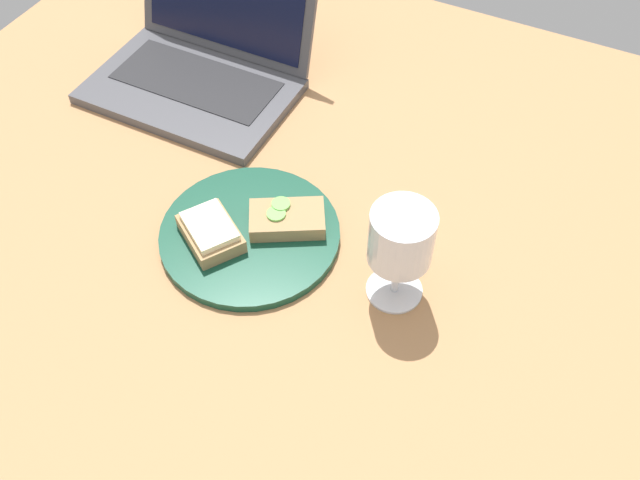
% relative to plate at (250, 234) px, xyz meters
% --- Properties ---
extents(wooden_table, '(1.40, 1.40, 0.03)m').
position_rel_plate_xyz_m(wooden_table, '(0.04, -0.03, -0.02)').
color(wooden_table, '#B27F51').
rests_on(wooden_table, ground).
extents(plate, '(0.25, 0.25, 0.01)m').
position_rel_plate_xyz_m(plate, '(0.00, 0.00, 0.00)').
color(plate, '#144733').
rests_on(plate, wooden_table).
extents(sandwich_with_cheese, '(0.11, 0.11, 0.03)m').
position_rel_plate_xyz_m(sandwich_with_cheese, '(-0.04, -0.03, 0.02)').
color(sandwich_with_cheese, '#A88456').
rests_on(sandwich_with_cheese, plate).
extents(sandwich_with_cucumber, '(0.12, 0.11, 0.03)m').
position_rel_plate_xyz_m(sandwich_with_cucumber, '(0.04, 0.03, 0.02)').
color(sandwich_with_cucumber, '#A88456').
rests_on(sandwich_with_cucumber, plate).
extents(wine_glass, '(0.08, 0.08, 0.15)m').
position_rel_plate_xyz_m(wine_glass, '(0.22, 0.01, 0.10)').
color(wine_glass, white).
rests_on(wine_glass, wooden_table).
extents(laptop, '(0.33, 0.28, 0.22)m').
position_rel_plate_xyz_m(laptop, '(-0.24, 0.27, 0.04)').
color(laptop, '#4C4C51').
rests_on(laptop, wooden_table).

